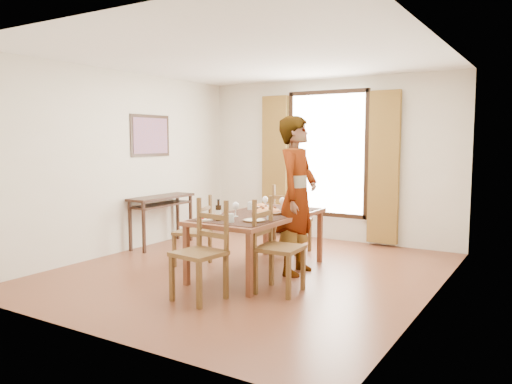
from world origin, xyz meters
The scene contains 22 objects.
ground centered at (0.00, 0.00, 0.00)m, with size 5.00×5.00×0.00m, color #5C2D1C.
room_shell centered at (0.00, 0.13, 1.54)m, with size 4.60×5.10×2.74m.
console_table centered at (-2.03, 0.60, 0.68)m, with size 0.38×1.20×0.80m.
dining_table centered at (0.13, 0.02, 0.69)m, with size 0.98×1.94×0.76m.
chair_west centered at (-0.81, -0.11, 0.44)m, with size 0.50×0.50×0.94m.
chair_north centered at (-0.05, 1.23, 0.48)m, with size 0.48×0.48×1.03m.
chair_south centered at (0.17, -1.21, 0.49)m, with size 0.52×0.52×1.06m.
chair_east centered at (0.72, -0.57, 0.49)m, with size 0.49×0.49×1.05m.
man centered at (0.55, 0.25, 0.99)m, with size 0.53×0.76×1.98m, color gray.
plate_sw centered at (-0.13, -0.57, 0.78)m, with size 0.27×0.27×0.05m, color silver, non-canonical shape.
plate_se centered at (0.39, -0.50, 0.78)m, with size 0.27×0.27×0.05m, color silver, non-canonical shape.
plate_nw centered at (-0.17, 0.56, 0.78)m, with size 0.27×0.27×0.05m, color silver, non-canonical shape.
plate_ne centered at (0.39, 0.53, 0.78)m, with size 0.27×0.27×0.05m, color silver, non-canonical shape.
pasta_platter centered at (0.21, 0.11, 0.81)m, with size 0.40×0.40×0.10m, color #B83317, non-canonical shape.
caprese_plate centered at (-0.15, -0.73, 0.78)m, with size 0.20×0.20×0.04m, color silver, non-canonical shape.
wine_glass_a centered at (0.01, -0.33, 0.85)m, with size 0.08×0.08×0.18m, color white, non-canonical shape.
wine_glass_b centered at (0.27, 0.38, 0.85)m, with size 0.08×0.08×0.18m, color white, non-canonical shape.
wine_glass_c centered at (0.01, 0.38, 0.85)m, with size 0.08×0.08×0.18m, color white, non-canonical shape.
tumbler_a centered at (0.48, -0.32, 0.81)m, with size 0.07×0.07×0.10m, color silver.
tumbler_b centered at (-0.17, 0.29, 0.81)m, with size 0.07×0.07×0.10m, color silver.
tumbler_c centered at (0.20, -0.71, 0.81)m, with size 0.07×0.07×0.10m, color silver.
wine_bottle centered at (0.00, -0.68, 0.88)m, with size 0.07×0.07×0.25m, color black, non-canonical shape.
Camera 1 is at (3.35, -5.31, 1.69)m, focal length 35.00 mm.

